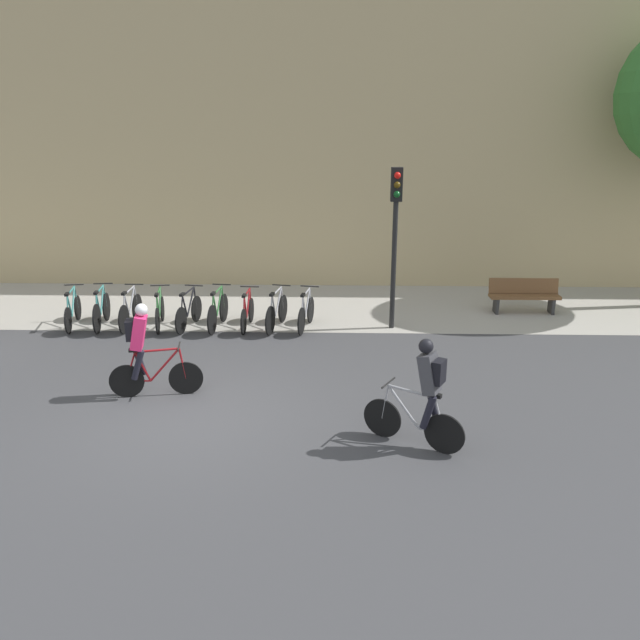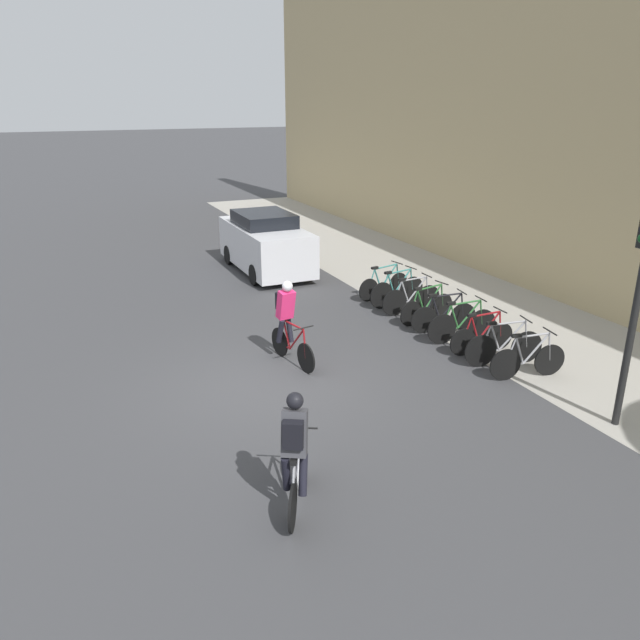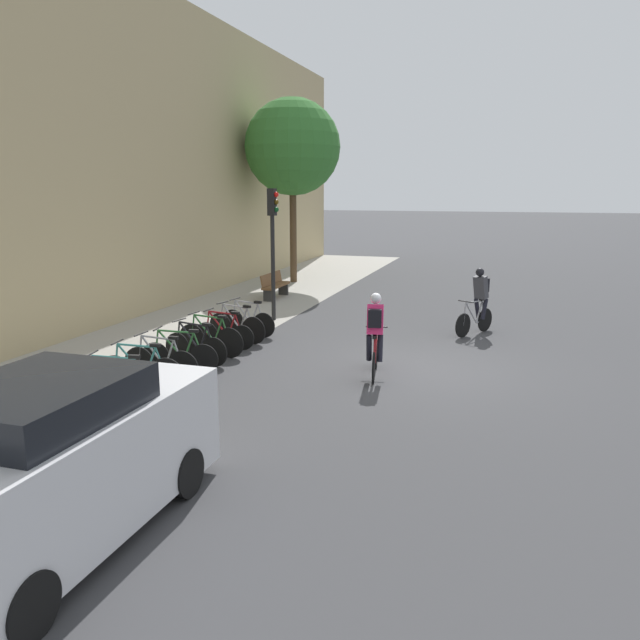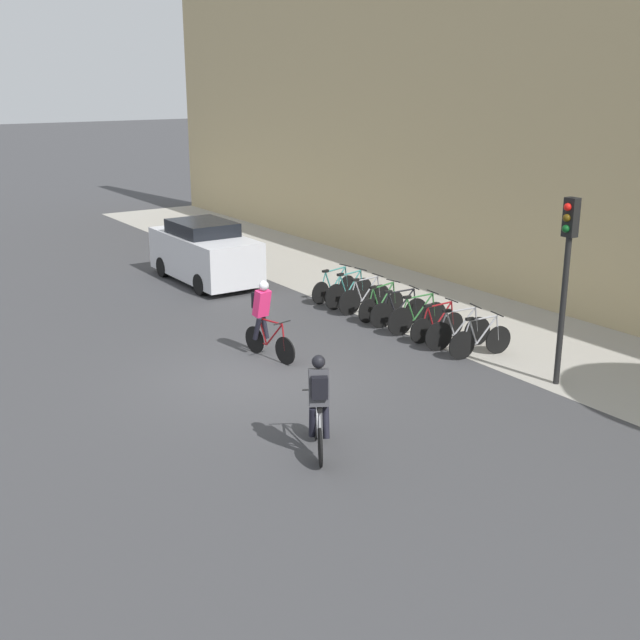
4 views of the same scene
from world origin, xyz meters
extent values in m
plane|color=#3D3D3F|center=(0.00, 0.00, 0.00)|extent=(200.00, 200.00, 0.00)
cube|color=#A39E93|center=(0.00, 6.75, 0.00)|extent=(44.00, 4.50, 0.01)
cube|color=tan|center=(0.00, 9.30, 4.91)|extent=(44.00, 0.60, 9.82)
cylinder|color=black|center=(-0.29, 0.95, 0.31)|extent=(0.62, 0.14, 0.62)
cylinder|color=black|center=(-1.32, 0.78, 0.31)|extent=(0.62, 0.14, 0.62)
cylinder|color=maroon|center=(-0.64, 0.89, 0.59)|extent=(0.57, 0.13, 0.62)
cylinder|color=maroon|center=(-1.02, 0.83, 0.58)|extent=(0.27, 0.08, 0.58)
cylinder|color=maroon|center=(-0.76, 0.87, 0.88)|extent=(0.77, 0.17, 0.07)
cylinder|color=maroon|center=(-1.12, 0.81, 0.30)|extent=(0.42, 0.10, 0.05)
cylinder|color=maroon|center=(-1.23, 0.80, 0.59)|extent=(0.22, 0.07, 0.56)
cylinder|color=maroon|center=(-0.33, 0.94, 0.60)|extent=(0.12, 0.06, 0.59)
cylinder|color=black|center=(-0.37, 0.94, 0.93)|extent=(0.10, 0.46, 0.03)
cube|color=black|center=(-1.14, 0.81, 0.90)|extent=(0.21, 0.11, 0.06)
cube|color=#E52866|center=(-1.04, 0.83, 1.23)|extent=(0.37, 0.37, 0.63)
sphere|color=silver|center=(-0.96, 0.84, 1.64)|extent=(0.25, 0.25, 0.22)
cylinder|color=black|center=(-1.07, 0.71, 0.66)|extent=(0.29, 0.15, 0.56)
cylinder|color=black|center=(-1.11, 0.93, 0.66)|extent=(0.25, 0.15, 0.56)
cube|color=black|center=(-1.18, 0.80, 1.28)|extent=(0.18, 0.28, 0.36)
cylinder|color=black|center=(3.18, -0.57, 0.32)|extent=(0.57, 0.34, 0.64)
cylinder|color=black|center=(4.07, -1.08, 0.32)|extent=(0.57, 0.34, 0.64)
cylinder|color=#99999E|center=(3.48, -0.75, 0.60)|extent=(0.51, 0.31, 0.62)
cylinder|color=#99999E|center=(3.81, -0.93, 0.59)|extent=(0.25, 0.16, 0.58)
cylinder|color=#99999E|center=(3.58, -0.80, 0.88)|extent=(0.68, 0.41, 0.07)
cylinder|color=#99999E|center=(3.89, -0.98, 0.31)|extent=(0.37, 0.23, 0.05)
cylinder|color=#99999E|center=(3.99, -1.03, 0.59)|extent=(0.20, 0.13, 0.56)
cylinder|color=#99999E|center=(3.22, -0.59, 0.61)|extent=(0.12, 0.09, 0.59)
cylinder|color=black|center=(3.25, -0.61, 0.94)|extent=(0.25, 0.41, 0.03)
cube|color=black|center=(3.91, -0.99, 0.91)|extent=(0.21, 0.17, 0.06)
cube|color=#3D3D42|center=(3.83, -0.94, 1.24)|extent=(0.44, 0.44, 0.63)
sphere|color=black|center=(3.76, -0.90, 1.65)|extent=(0.30, 0.30, 0.22)
cylinder|color=black|center=(3.92, -0.87, 0.66)|extent=(0.29, 0.23, 0.56)
cylinder|color=black|center=(3.81, -1.06, 0.66)|extent=(0.26, 0.21, 0.56)
cube|color=black|center=(3.95, -1.01, 1.29)|extent=(0.25, 0.30, 0.36)
cylinder|color=black|center=(-4.05, 5.34, 0.32)|extent=(0.15, 0.63, 0.63)
cylinder|color=black|center=(-3.86, 4.30, 0.32)|extent=(0.15, 0.63, 0.63)
cylinder|color=teal|center=(-3.99, 4.99, 0.60)|extent=(0.14, 0.58, 0.62)
cylinder|color=teal|center=(-3.92, 4.60, 0.58)|extent=(0.09, 0.27, 0.58)
cylinder|color=teal|center=(-3.97, 4.87, 0.88)|extent=(0.18, 0.78, 0.07)
cylinder|color=teal|center=(-3.90, 4.51, 0.31)|extent=(0.11, 0.42, 0.05)
cylinder|color=teal|center=(-3.88, 4.39, 0.59)|extent=(0.07, 0.22, 0.56)
cylinder|color=teal|center=(-4.05, 5.30, 0.61)|extent=(0.06, 0.13, 0.59)
cylinder|color=black|center=(-4.04, 5.26, 0.94)|extent=(0.46, 0.11, 0.03)
cube|color=black|center=(-3.90, 4.49, 0.91)|extent=(0.11, 0.21, 0.06)
cylinder|color=black|center=(-3.32, 5.33, 0.35)|extent=(0.13, 0.71, 0.71)
cylinder|color=black|center=(-3.18, 4.31, 0.35)|extent=(0.13, 0.71, 0.71)
cylinder|color=teal|center=(-3.27, 4.98, 0.64)|extent=(0.11, 0.56, 0.62)
cylinder|color=teal|center=(-3.22, 4.61, 0.62)|extent=(0.07, 0.27, 0.58)
cylinder|color=teal|center=(-3.26, 4.87, 0.92)|extent=(0.14, 0.76, 0.07)
cylinder|color=teal|center=(-3.21, 4.52, 0.35)|extent=(0.09, 0.41, 0.05)
cylinder|color=teal|center=(-3.19, 4.40, 0.63)|extent=(0.06, 0.22, 0.56)
cylinder|color=teal|center=(-3.31, 5.29, 0.64)|extent=(0.05, 0.12, 0.59)
cylinder|color=black|center=(-3.31, 5.25, 0.97)|extent=(0.46, 0.09, 0.03)
cube|color=black|center=(-3.21, 4.50, 0.94)|extent=(0.11, 0.21, 0.06)
cylinder|color=black|center=(-2.53, 5.31, 0.34)|extent=(0.04, 0.69, 0.69)
cylinder|color=black|center=(-2.55, 4.33, 0.34)|extent=(0.04, 0.69, 0.69)
cylinder|color=#99999E|center=(-2.54, 4.98, 0.62)|extent=(0.05, 0.54, 0.62)
cylinder|color=#99999E|center=(-2.54, 4.61, 0.61)|extent=(0.04, 0.26, 0.58)
cylinder|color=#99999E|center=(-2.54, 4.87, 0.91)|extent=(0.05, 0.73, 0.07)
cylinder|color=#99999E|center=(-2.54, 4.52, 0.33)|extent=(0.04, 0.40, 0.05)
cylinder|color=#99999E|center=(-2.54, 4.42, 0.62)|extent=(0.03, 0.21, 0.56)
cylinder|color=#99999E|center=(-2.54, 5.27, 0.63)|extent=(0.04, 0.12, 0.58)
cylinder|color=black|center=(-2.54, 5.24, 0.96)|extent=(0.46, 0.03, 0.03)
cube|color=black|center=(-2.54, 4.50, 0.93)|extent=(0.08, 0.20, 0.06)
cylinder|color=black|center=(-1.91, 5.34, 0.31)|extent=(0.14, 0.63, 0.63)
cylinder|color=black|center=(-1.74, 4.30, 0.31)|extent=(0.14, 0.63, 0.63)
cylinder|color=#2D6B33|center=(-1.86, 4.98, 0.60)|extent=(0.13, 0.57, 0.62)
cylinder|color=#2D6B33|center=(-1.79, 4.60, 0.58)|extent=(0.08, 0.27, 0.58)
cylinder|color=#2D6B33|center=(-1.84, 4.87, 0.88)|extent=(0.17, 0.77, 0.07)
cylinder|color=#2D6B33|center=(-1.78, 4.51, 0.31)|extent=(0.10, 0.42, 0.05)
cylinder|color=#2D6B33|center=(-1.76, 4.40, 0.59)|extent=(0.07, 0.22, 0.56)
cylinder|color=#2D6B33|center=(-1.91, 5.29, 0.60)|extent=(0.05, 0.12, 0.59)
cylinder|color=black|center=(-1.90, 5.25, 0.93)|extent=(0.46, 0.10, 0.03)
cube|color=black|center=(-1.77, 4.49, 0.90)|extent=(0.11, 0.21, 0.06)
cylinder|color=black|center=(-1.05, 5.31, 0.32)|extent=(0.13, 0.65, 0.65)
cylinder|color=black|center=(-1.20, 4.33, 0.32)|extent=(0.13, 0.65, 0.65)
cylinder|color=black|center=(-1.10, 4.98, 0.61)|extent=(0.12, 0.55, 0.62)
cylinder|color=black|center=(-1.15, 4.61, 0.59)|extent=(0.08, 0.26, 0.58)
cylinder|color=black|center=(-1.11, 4.87, 0.89)|extent=(0.15, 0.74, 0.07)
cylinder|color=black|center=(-1.17, 4.52, 0.32)|extent=(0.09, 0.40, 0.05)
cylinder|color=black|center=(-1.18, 4.41, 0.60)|extent=(0.06, 0.21, 0.56)
cylinder|color=black|center=(-1.05, 5.27, 0.61)|extent=(0.05, 0.12, 0.58)
cylinder|color=black|center=(-1.06, 5.23, 0.94)|extent=(0.46, 0.10, 0.03)
cube|color=black|center=(-1.17, 4.50, 0.91)|extent=(0.11, 0.21, 0.06)
cylinder|color=black|center=(-0.36, 5.33, 0.35)|extent=(0.10, 0.71, 0.71)
cylinder|color=black|center=(-0.46, 4.31, 0.35)|extent=(0.10, 0.71, 0.71)
cylinder|color=#2D6B33|center=(-0.40, 4.98, 0.63)|extent=(0.09, 0.56, 0.62)
cylinder|color=#2D6B33|center=(-0.43, 4.61, 0.62)|extent=(0.06, 0.26, 0.58)
cylinder|color=#2D6B33|center=(-0.41, 4.87, 0.92)|extent=(0.11, 0.76, 0.07)
cylinder|color=#2D6B33|center=(-0.44, 4.52, 0.34)|extent=(0.07, 0.41, 0.05)
cylinder|color=#2D6B33|center=(-0.45, 4.40, 0.63)|extent=(0.05, 0.22, 0.56)
cylinder|color=#2D6B33|center=(-0.37, 5.29, 0.64)|extent=(0.05, 0.12, 0.59)
cylinder|color=black|center=(-0.37, 5.25, 0.97)|extent=(0.46, 0.07, 0.03)
cube|color=black|center=(-0.44, 4.50, 0.94)|extent=(0.10, 0.21, 0.06)
cylinder|color=black|center=(0.32, 5.30, 0.31)|extent=(0.07, 0.61, 0.61)
cylinder|color=black|center=(0.27, 4.34, 0.31)|extent=(0.07, 0.61, 0.61)
cylinder|color=maroon|center=(0.31, 4.97, 0.59)|extent=(0.07, 0.54, 0.62)
cylinder|color=maroon|center=(0.29, 4.62, 0.57)|extent=(0.05, 0.25, 0.58)
cylinder|color=maroon|center=(0.30, 4.87, 0.87)|extent=(0.08, 0.72, 0.07)
cylinder|color=maroon|center=(0.28, 4.53, 0.30)|extent=(0.05, 0.39, 0.05)
cylinder|color=maroon|center=(0.28, 4.42, 0.58)|extent=(0.04, 0.21, 0.56)
cylinder|color=maroon|center=(0.32, 5.26, 0.60)|extent=(0.04, 0.11, 0.58)
cylinder|color=black|center=(0.32, 5.23, 0.93)|extent=(0.46, 0.05, 0.03)
cube|color=black|center=(0.28, 4.51, 0.90)|extent=(0.09, 0.20, 0.06)
cylinder|color=black|center=(1.11, 5.32, 0.35)|extent=(0.18, 0.68, 0.69)
cylinder|color=black|center=(0.90, 4.32, 0.35)|extent=(0.18, 0.68, 0.69)
cylinder|color=#99999E|center=(1.04, 4.98, 0.63)|extent=(0.16, 0.56, 0.62)
cylinder|color=#99999E|center=(0.96, 4.61, 0.61)|extent=(0.09, 0.27, 0.58)
cylinder|color=#99999E|center=(1.02, 4.87, 0.91)|extent=(0.20, 0.75, 0.07)
cylinder|color=#99999E|center=(0.94, 4.52, 0.34)|extent=(0.12, 0.41, 0.05)
cylinder|color=#99999E|center=(0.92, 4.41, 0.62)|extent=(0.08, 0.22, 0.56)
cylinder|color=#99999E|center=(1.10, 5.28, 0.64)|extent=(0.06, 0.12, 0.59)
cylinder|color=black|center=(1.10, 5.24, 0.97)|extent=(0.46, 0.12, 0.03)
cube|color=black|center=(0.94, 4.50, 0.94)|extent=(0.12, 0.21, 0.06)
cylinder|color=black|center=(1.80, 5.30, 0.33)|extent=(0.15, 0.65, 0.65)
cylinder|color=black|center=(1.63, 4.35, 0.33)|extent=(0.15, 0.65, 0.65)
cylinder|color=#99999E|center=(1.74, 4.97, 0.61)|extent=(0.14, 0.53, 0.62)
cylinder|color=#99999E|center=(1.68, 4.62, 0.59)|extent=(0.08, 0.25, 0.58)
cylinder|color=#99999E|center=(1.73, 4.87, 0.89)|extent=(0.17, 0.71, 0.07)
cylinder|color=#99999E|center=(1.66, 4.54, 0.32)|extent=(0.10, 0.39, 0.05)
cylinder|color=#99999E|center=(1.64, 4.43, 0.60)|extent=(0.07, 0.21, 0.56)
cylinder|color=#99999E|center=(1.80, 5.26, 0.62)|extent=(0.06, 0.12, 0.58)
cylinder|color=black|center=(1.79, 5.22, 0.95)|extent=(0.46, 0.11, 0.03)
cube|color=black|center=(1.66, 4.52, 0.92)|extent=(0.12, 0.21, 0.06)
cylinder|color=black|center=(3.78, 4.93, 1.90)|extent=(0.12, 0.12, 3.80)
cube|color=black|center=(3.78, 4.93, 3.42)|extent=(0.26, 0.20, 0.76)
sphere|color=red|center=(3.78, 4.80, 3.63)|extent=(0.15, 0.15, 0.15)
sphere|color=#4C380A|center=(3.78, 4.80, 3.42)|extent=(0.15, 0.15, 0.15)
sphere|color=#0C4719|center=(3.78, 4.80, 3.21)|extent=(0.15, 0.15, 0.15)
cube|color=silver|center=(-7.92, 2.82, 0.81)|extent=(4.30, 1.78, 1.27)
cube|color=black|center=(-8.03, 2.82, 1.65)|extent=(2.06, 1.57, 0.40)
cylinder|color=black|center=(-6.59, 2.00, 0.31)|extent=(0.62, 0.20, 0.62)
cylinder|color=black|center=(-6.59, 3.63, 0.31)|extent=(0.62, 0.20, 0.62)
cylinder|color=black|center=(-9.26, 2.00, 0.31)|extent=(0.62, 0.20, 0.62)
cylinder|color=black|center=(-9.26, 3.63, 0.31)|extent=(0.62, 0.20, 0.62)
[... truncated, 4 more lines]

